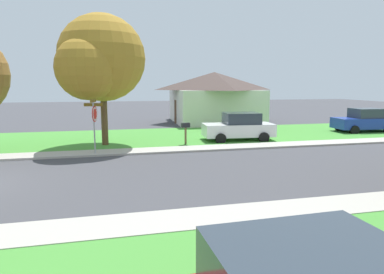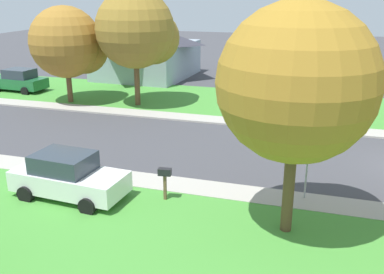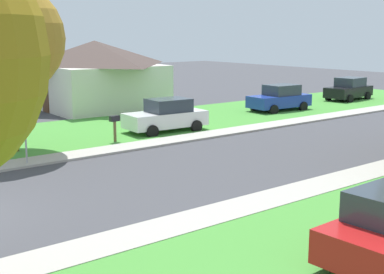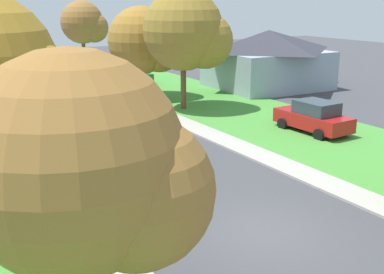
# 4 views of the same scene
# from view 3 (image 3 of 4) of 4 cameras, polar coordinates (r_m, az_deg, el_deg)

# --- Properties ---
(sidewalk_east) EXTENTS (1.40, 56.00, 0.10)m
(sidewalk_east) POSITION_cam_3_polar(r_m,az_deg,el_deg) (19.48, 15.08, -4.56)
(sidewalk_east) COLOR #ADA89E
(sidewalk_east) RESTS_ON ground
(sidewalk_west) EXTENTS (1.40, 56.00, 0.10)m
(sidewalk_west) POSITION_cam_3_polar(r_m,az_deg,el_deg) (25.98, -1.77, -0.30)
(sidewalk_west) COLOR #ADA89E
(sidewalk_west) RESTS_ON ground
(lawn_west) EXTENTS (8.00, 56.00, 0.08)m
(lawn_west) POSITION_cam_3_polar(r_m,az_deg,el_deg) (29.82, -7.19, 1.08)
(lawn_west) COLOR #479338
(lawn_west) RESTS_ON ground
(stop_sign_far_corner) EXTENTS (0.90, 0.90, 2.77)m
(stop_sign_far_corner) POSITION_cam_3_polar(r_m,az_deg,el_deg) (21.84, -17.28, 1.92)
(stop_sign_far_corner) COLOR #9E9EA3
(stop_sign_far_corner) RESTS_ON ground
(car_white_driveway_right) EXTENTS (2.27, 4.42, 1.76)m
(car_white_driveway_right) POSITION_cam_3_polar(r_m,az_deg,el_deg) (28.10, -2.75, 2.27)
(car_white_driveway_right) COLOR white
(car_white_driveway_right) RESTS_ON ground
(car_black_near_corner) EXTENTS (2.36, 4.46, 1.76)m
(car_black_near_corner) POSITION_cam_3_polar(r_m,az_deg,el_deg) (42.91, 16.30, 4.89)
(car_black_near_corner) COLOR black
(car_black_near_corner) RESTS_ON ground
(car_blue_across_road) EXTENTS (2.24, 4.40, 1.76)m
(car_blue_across_road) POSITION_cam_3_polar(r_m,az_deg,el_deg) (36.03, 9.29, 4.08)
(car_blue_across_road) COLOR #1E389E
(car_blue_across_road) RESTS_ON ground
(tree_sidewalk_near) EXTENTS (5.11, 4.76, 7.29)m
(tree_sidewalk_near) POSITION_cam_3_polar(r_m,az_deg,el_deg) (23.77, -19.13, 9.46)
(tree_sidewalk_near) COLOR brown
(tree_sidewalk_near) RESTS_ON ground
(house_left_setback) EXTENTS (9.31, 8.16, 4.60)m
(house_left_setback) POSITION_cam_3_polar(r_m,az_deg,el_deg) (37.62, -10.20, 6.65)
(house_left_setback) COLOR silver
(house_left_setback) RESTS_ON ground
(mailbox) EXTENTS (0.30, 0.51, 1.31)m
(mailbox) POSITION_cam_3_polar(r_m,az_deg,el_deg) (25.53, -8.20, 1.58)
(mailbox) COLOR brown
(mailbox) RESTS_ON ground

